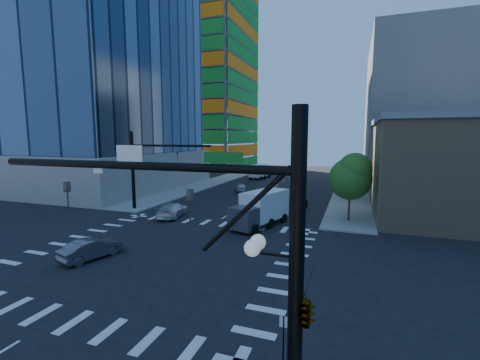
% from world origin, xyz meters
% --- Properties ---
extents(ground, '(160.00, 160.00, 0.00)m').
position_xyz_m(ground, '(0.00, 0.00, 0.00)').
color(ground, black).
rests_on(ground, ground).
extents(road_markings, '(20.00, 20.00, 0.01)m').
position_xyz_m(road_markings, '(0.00, 0.00, 0.01)').
color(road_markings, silver).
rests_on(road_markings, ground).
extents(sidewalk_ne, '(5.00, 60.00, 0.15)m').
position_xyz_m(sidewalk_ne, '(12.50, 40.00, 0.07)').
color(sidewalk_ne, gray).
rests_on(sidewalk_ne, ground).
extents(sidewalk_nw, '(5.00, 60.00, 0.15)m').
position_xyz_m(sidewalk_nw, '(-12.50, 40.00, 0.07)').
color(sidewalk_nw, gray).
rests_on(sidewalk_nw, ground).
extents(construction_building, '(25.16, 34.50, 70.60)m').
position_xyz_m(construction_building, '(-27.41, 61.93, 24.61)').
color(construction_building, slate).
rests_on(construction_building, ground).
extents(commercial_building, '(20.50, 22.50, 10.60)m').
position_xyz_m(commercial_building, '(25.00, 22.00, 5.31)').
color(commercial_building, '#9F815C').
rests_on(commercial_building, ground).
extents(bg_building_ne, '(24.00, 30.00, 28.00)m').
position_xyz_m(bg_building_ne, '(27.00, 55.00, 14.00)').
color(bg_building_ne, slate).
rests_on(bg_building_ne, ground).
extents(signal_mast_se, '(10.51, 2.48, 9.00)m').
position_xyz_m(signal_mast_se, '(10.60, -11.50, 5.01)').
color(signal_mast_se, black).
rests_on(signal_mast_se, sidewalk_se).
extents(signal_mast_nw, '(10.20, 0.40, 9.00)m').
position_xyz_m(signal_mast_nw, '(-10.00, 11.50, 5.49)').
color(signal_mast_nw, black).
rests_on(signal_mast_nw, sidewalk_nw).
extents(tree_south, '(4.16, 4.16, 6.82)m').
position_xyz_m(tree_south, '(12.63, 13.90, 4.69)').
color(tree_south, '#382316').
rests_on(tree_south, sidewalk_ne).
extents(tree_north, '(3.54, 3.52, 5.78)m').
position_xyz_m(tree_north, '(12.93, 25.90, 3.99)').
color(tree_north, '#382316').
rests_on(tree_north, sidewalk_ne).
extents(no_parking_sign, '(0.30, 0.06, 2.20)m').
position_xyz_m(no_parking_sign, '(10.70, -9.00, 1.38)').
color(no_parking_sign, black).
rests_on(no_parking_sign, ground).
extents(car_nb_far, '(2.48, 5.01, 1.37)m').
position_xyz_m(car_nb_far, '(6.41, 17.92, 0.68)').
color(car_nb_far, black).
rests_on(car_nb_far, ground).
extents(car_sb_near, '(2.96, 5.48, 1.51)m').
position_xyz_m(car_sb_near, '(-5.34, 9.95, 0.75)').
color(car_sb_near, silver).
rests_on(car_sb_near, ground).
extents(car_sb_mid, '(2.93, 4.26, 1.35)m').
position_xyz_m(car_sb_mid, '(-3.89, 27.88, 0.67)').
color(car_sb_mid, '#B1B2B9').
rests_on(car_sb_mid, ground).
extents(car_sb_cross, '(2.59, 4.54, 1.42)m').
position_xyz_m(car_sb_cross, '(-4.23, -2.52, 0.71)').
color(car_sb_cross, '#504F55').
rests_on(car_sb_cross, ground).
extents(box_truck_near, '(4.49, 6.80, 3.30)m').
position_xyz_m(box_truck_near, '(4.47, 9.25, 1.46)').
color(box_truck_near, black).
rests_on(box_truck_near, ground).
extents(box_truck_far, '(3.25, 6.04, 3.02)m').
position_xyz_m(box_truck_far, '(-5.49, 44.64, 1.34)').
color(box_truck_far, black).
rests_on(box_truck_far, ground).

